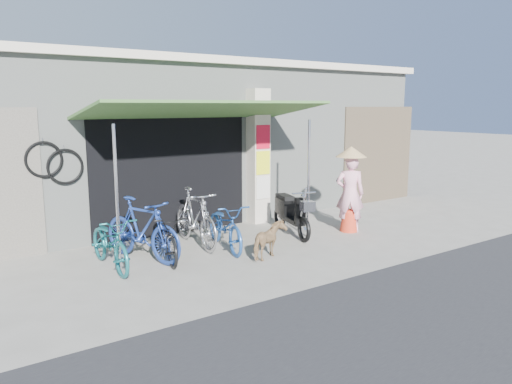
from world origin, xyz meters
TOP-DOWN VIEW (x-y plane):
  - ground at (0.00, 0.00)m, footprint 80.00×80.00m
  - bicycle_shop at (-0.00, 5.09)m, footprint 12.30×5.30m
  - shop_pillar at (0.85, 2.45)m, footprint 0.42×0.44m
  - awning at (-0.90, 1.63)m, footprint 4.60×1.88m
  - neighbour_right at (5.00, 2.59)m, footprint 2.60×0.06m
  - bike_teal at (-3.04, 1.07)m, footprint 0.60×1.68m
  - bike_blue at (-2.43, 1.21)m, footprint 1.09×1.88m
  - bike_black at (-2.11, 0.99)m, footprint 0.80×1.63m
  - bike_silver at (-1.27, 1.48)m, footprint 0.64×1.87m
  - bike_navy at (-0.92, 0.96)m, footprint 0.90×1.76m
  - street_dog at (-0.59, 0.03)m, footprint 0.83×0.63m
  - moped at (0.76, 1.13)m, footprint 0.67×1.71m
  - nun at (1.93, 0.61)m, footprint 0.70×0.68m

SIDE VIEW (x-z plane):
  - ground at x=0.00m, z-range 0.00..0.00m
  - street_dog at x=-0.59m, z-range 0.00..0.64m
  - bike_black at x=-2.11m, z-range 0.00..0.82m
  - bike_navy at x=-0.92m, z-range 0.00..0.88m
  - bike_teal at x=-3.04m, z-range 0.00..0.88m
  - moped at x=0.76m, z-range -0.04..0.94m
  - bike_blue at x=-2.43m, z-range 0.00..1.09m
  - bike_silver at x=-1.27m, z-range 0.00..1.10m
  - nun at x=1.93m, z-range -0.01..1.79m
  - neighbour_right at x=5.00m, z-range 0.00..2.60m
  - shop_pillar at x=0.85m, z-range 0.00..3.00m
  - bicycle_shop at x=0.00m, z-range 0.00..3.66m
  - awning at x=-0.90m, z-range 1.15..3.88m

